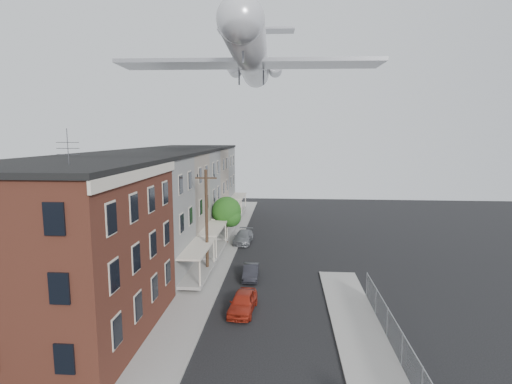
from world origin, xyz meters
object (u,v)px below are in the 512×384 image
(car_far, at_px, (243,237))
(car_mid, at_px, (251,272))
(utility_pole, at_px, (207,221))
(airplane, at_px, (251,56))
(street_tree, at_px, (228,213))
(car_near, at_px, (243,302))

(car_far, bearing_deg, car_mid, -77.01)
(car_mid, height_order, car_far, car_far)
(utility_pole, relative_size, car_mid, 2.55)
(car_mid, height_order, airplane, airplane)
(street_tree, height_order, car_near, street_tree)
(utility_pole, bearing_deg, street_tree, 88.11)
(car_far, bearing_deg, utility_pole, -97.28)
(street_tree, relative_size, car_far, 1.15)
(street_tree, height_order, airplane, airplane)
(street_tree, bearing_deg, airplane, -62.96)
(car_near, relative_size, airplane, 0.16)
(car_mid, distance_m, car_far, 11.20)
(utility_pole, height_order, street_tree, utility_pole)
(street_tree, distance_m, car_far, 3.27)
(car_near, xyz_separation_m, car_mid, (0.00, 6.30, -0.10))
(utility_pole, relative_size, car_far, 1.99)
(car_mid, xyz_separation_m, airplane, (-0.36, 4.61, 18.11))
(car_mid, bearing_deg, car_near, -91.60)
(utility_pole, distance_m, airplane, 14.93)
(car_near, distance_m, airplane, 21.06)
(car_mid, bearing_deg, car_far, 97.65)
(utility_pole, relative_size, airplane, 0.36)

